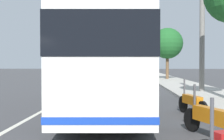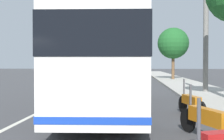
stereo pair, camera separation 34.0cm
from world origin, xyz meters
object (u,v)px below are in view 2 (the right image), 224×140
(motorcycle_far_end, at_px, (191,103))
(coach_bus, at_px, (105,62))
(utility_pole, at_px, (206,44))
(car_side_street, at_px, (120,77))
(roadside_tree_far_block, at_px, (173,43))
(car_oncoming, at_px, (131,72))
(motorcycle_nearest_curb, at_px, (207,120))

(motorcycle_far_end, bearing_deg, coach_bus, 54.75)
(motorcycle_far_end, bearing_deg, utility_pole, -30.73)
(car_side_street, bearing_deg, roadside_tree_far_block, -30.48)
(car_oncoming, distance_m, utility_pole, 22.39)
(car_oncoming, bearing_deg, utility_pole, -168.99)
(coach_bus, xyz_separation_m, roadside_tree_far_block, (20.72, -5.38, 2.24))
(car_side_street, bearing_deg, car_oncoming, 1.04)
(coach_bus, relative_size, roadside_tree_far_block, 1.79)
(motorcycle_nearest_curb, distance_m, roadside_tree_far_block, 25.34)
(car_oncoming, bearing_deg, coach_bus, 177.37)
(motorcycle_nearest_curb, xyz_separation_m, utility_pole, (10.53, -2.54, 2.53))
(coach_bus, xyz_separation_m, motorcycle_nearest_curb, (-4.23, -2.85, -1.41))
(motorcycle_nearest_curb, height_order, roadside_tree_far_block, roadside_tree_far_block)
(coach_bus, height_order, motorcycle_nearest_curb, coach_bus)
(motorcycle_nearest_curb, bearing_deg, car_oncoming, -17.73)
(car_side_street, bearing_deg, utility_pole, -135.14)
(motorcycle_nearest_curb, xyz_separation_m, car_side_street, (16.86, 2.98, 0.23))
(roadside_tree_far_block, xyz_separation_m, utility_pole, (-14.42, -0.01, -1.12))
(motorcycle_nearest_curb, bearing_deg, roadside_tree_far_block, -27.50)
(coach_bus, distance_m, motorcycle_nearest_curb, 5.29)
(motorcycle_nearest_curb, distance_m, motorcycle_far_end, 3.02)
(car_oncoming, bearing_deg, car_side_street, 175.88)
(car_oncoming, distance_m, roadside_tree_far_block, 9.39)
(motorcycle_far_end, distance_m, car_oncoming, 29.38)
(car_oncoming, relative_size, roadside_tree_far_block, 0.80)
(motorcycle_nearest_curb, relative_size, car_oncoming, 0.46)
(car_side_street, bearing_deg, motorcycle_far_end, -163.23)
(car_side_street, distance_m, utility_pole, 8.71)
(car_oncoming, bearing_deg, motorcycle_nearest_curb, -177.42)
(car_side_street, relative_size, car_oncoming, 0.88)
(coach_bus, relative_size, motorcycle_nearest_curb, 4.85)
(coach_bus, height_order, roadside_tree_far_block, roadside_tree_far_block)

